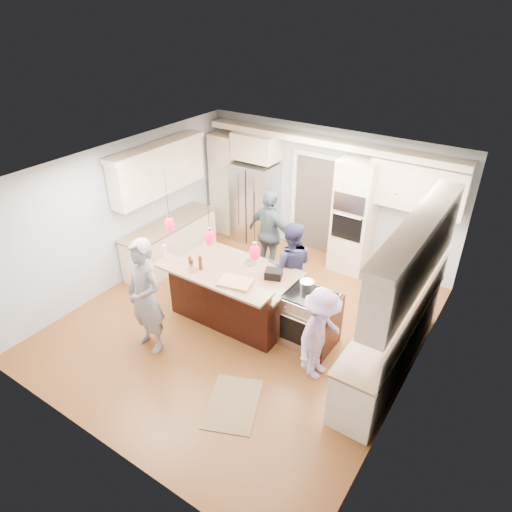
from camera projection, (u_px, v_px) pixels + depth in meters
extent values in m
plane|color=#915A27|center=(245.00, 322.00, 7.89)|extent=(6.00, 6.00, 0.00)
cube|color=#B2BCC6|center=(327.00, 193.00, 9.37)|extent=(5.50, 0.04, 2.70)
cube|color=#B2BCC6|center=(89.00, 367.00, 5.05)|extent=(5.50, 0.04, 2.70)
cube|color=#B2BCC6|center=(123.00, 214.00, 8.52)|extent=(0.04, 6.00, 2.70)
cube|color=#B2BCC6|center=(418.00, 313.00, 5.90)|extent=(0.04, 6.00, 2.70)
cube|color=white|center=(243.00, 173.00, 6.53)|extent=(5.50, 6.00, 0.04)
cube|color=#B7B7BC|center=(255.00, 203.00, 10.08)|extent=(0.90, 0.70, 1.80)
cube|color=#F3E1C5|center=(354.00, 217.00, 8.87)|extent=(0.72, 0.64, 2.30)
cube|color=black|center=(349.00, 203.00, 8.44)|extent=(0.60, 0.02, 0.35)
cube|color=black|center=(347.00, 228.00, 8.69)|extent=(0.60, 0.02, 0.50)
cylinder|color=#B7B7BC|center=(347.00, 216.00, 8.54)|extent=(0.55, 0.02, 0.02)
cube|color=#F3E1C5|center=(227.00, 184.00, 10.37)|extent=(0.60, 0.58, 2.30)
cube|color=#F3E1C5|center=(256.00, 146.00, 9.49)|extent=(0.95, 0.58, 0.55)
cube|color=#F3E1C5|center=(418.00, 187.00, 8.07)|extent=(1.70, 0.35, 0.85)
cube|color=beige|center=(327.00, 141.00, 8.65)|extent=(5.30, 0.38, 0.12)
cube|color=#4C443A|center=(315.00, 204.00, 9.63)|extent=(0.90, 0.06, 2.10)
cube|color=white|center=(318.00, 155.00, 9.06)|extent=(1.04, 0.06, 0.10)
cube|color=#F3E1C5|center=(389.00, 344.00, 6.74)|extent=(0.60, 3.00, 0.88)
cube|color=tan|center=(394.00, 319.00, 6.51)|extent=(0.64, 3.05, 0.04)
cube|color=#F3E1C5|center=(416.00, 257.00, 5.90)|extent=(0.35, 3.00, 0.85)
cube|color=beige|center=(422.00, 223.00, 5.67)|extent=(0.37, 3.10, 0.10)
cube|color=#F3E1C5|center=(171.00, 244.00, 9.39)|extent=(0.60, 2.20, 0.88)
cube|color=tan|center=(169.00, 224.00, 9.16)|extent=(0.64, 2.25, 0.04)
cube|color=#F3E1C5|center=(159.00, 172.00, 8.67)|extent=(0.35, 2.20, 0.85)
cube|color=beige|center=(156.00, 147.00, 8.42)|extent=(0.37, 2.30, 0.10)
cube|color=black|center=(238.00, 292.00, 7.90)|extent=(2.00, 1.00, 0.88)
cube|color=tan|center=(237.00, 270.00, 7.66)|extent=(2.10, 1.10, 0.04)
cube|color=black|center=(218.00, 303.00, 7.44)|extent=(2.00, 0.12, 1.08)
cube|color=tan|center=(210.00, 279.00, 7.06)|extent=(2.10, 0.42, 0.04)
cube|color=black|center=(274.00, 274.00, 7.38)|extent=(0.33, 0.30, 0.14)
cube|color=#B7B7BC|center=(308.00, 319.00, 7.23)|extent=(0.76, 0.66, 0.90)
cube|color=black|center=(298.00, 333.00, 7.02)|extent=(0.65, 0.01, 0.45)
cube|color=black|center=(310.00, 295.00, 7.00)|extent=(0.72, 0.59, 0.02)
cube|color=black|center=(332.00, 329.00, 7.04)|extent=(0.06, 0.71, 0.88)
cylinder|color=black|center=(166.00, 193.00, 6.85)|extent=(0.01, 0.01, 0.75)
ellipsoid|color=red|center=(170.00, 224.00, 7.12)|extent=(0.15, 0.15, 0.26)
cylinder|color=black|center=(208.00, 205.00, 6.47)|extent=(0.01, 0.01, 0.75)
ellipsoid|color=red|center=(210.00, 238.00, 6.74)|extent=(0.15, 0.15, 0.26)
cylinder|color=black|center=(255.00, 219.00, 6.09)|extent=(0.01, 0.01, 0.75)
ellipsoid|color=red|center=(255.00, 253.00, 6.35)|extent=(0.15, 0.15, 0.26)
imported|color=gray|center=(145.00, 297.00, 6.89)|extent=(0.75, 0.54, 1.91)
imported|color=navy|center=(290.00, 266.00, 7.90)|extent=(1.00, 0.93, 1.65)
imported|color=#455861|center=(270.00, 234.00, 8.84)|extent=(1.08, 0.57, 1.75)
imported|color=#AB91C4|center=(320.00, 335.00, 6.46)|extent=(0.63, 1.00, 1.48)
cube|color=#927D50|center=(233.00, 403.00, 6.32)|extent=(1.02, 1.18, 0.01)
cylinder|color=silver|center=(165.00, 253.00, 7.44)|extent=(0.08, 0.08, 0.28)
cylinder|color=#4E290E|center=(190.00, 263.00, 7.23)|extent=(0.06, 0.06, 0.22)
cylinder|color=#4E290E|center=(192.00, 265.00, 7.16)|extent=(0.05, 0.05, 0.21)
cylinder|color=#4E290E|center=(200.00, 263.00, 7.20)|extent=(0.08, 0.08, 0.24)
cylinder|color=#B7B7BC|center=(192.00, 268.00, 7.16)|extent=(0.07, 0.07, 0.13)
cube|color=tan|center=(236.00, 282.00, 6.90)|extent=(0.57, 0.46, 0.04)
cylinder|color=#B7B7BC|center=(307.00, 285.00, 7.12)|extent=(0.22, 0.22, 0.13)
cylinder|color=#B7B7BC|center=(322.00, 295.00, 6.90)|extent=(0.23, 0.23, 0.11)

